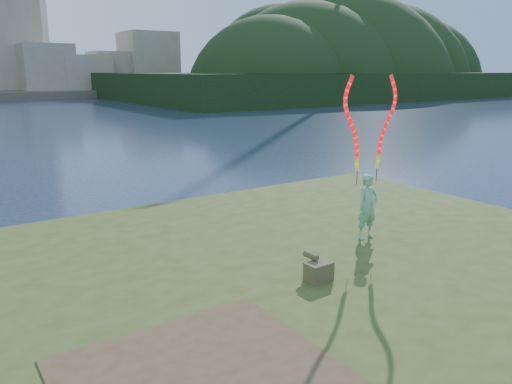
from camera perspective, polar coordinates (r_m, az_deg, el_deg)
ground at (r=10.20m, az=-3.47°, el=-11.90°), size 320.00×320.00×0.00m
grassy_knoll at (r=8.36m, az=4.82°, el=-15.44°), size 20.00×18.00×0.80m
dirt_patch at (r=6.44m, az=-6.11°, el=-20.36°), size 3.20×3.00×0.02m
wooded_hill at (r=93.55m, az=9.61°, el=10.95°), size 78.00×50.00×63.00m
woman_with_ribbons at (r=10.99m, az=12.74°, el=2.12°), size 1.97×0.36×3.84m
canvas_bag at (r=8.95m, az=7.11°, el=-8.87°), size 0.48×0.55×0.44m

